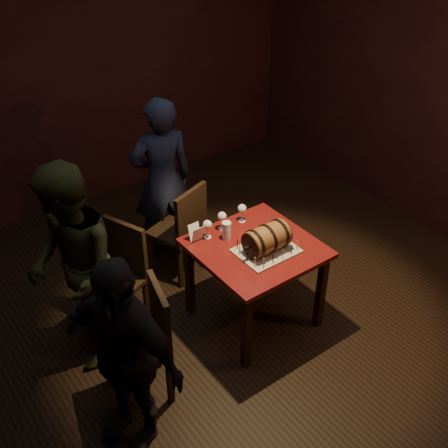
# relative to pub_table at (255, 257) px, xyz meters

# --- Properties ---
(room_shell) EXTENTS (5.04, 5.04, 2.80)m
(room_shell) POSITION_rel_pub_table_xyz_m (-0.17, 0.10, 0.76)
(room_shell) COLOR black
(room_shell) RESTS_ON ground
(pub_table) EXTENTS (0.90, 0.90, 0.75)m
(pub_table) POSITION_rel_pub_table_xyz_m (0.00, 0.00, 0.00)
(pub_table) COLOR #4E0D0D
(pub_table) RESTS_ON ground
(cake_board) EXTENTS (0.45, 0.35, 0.01)m
(cake_board) POSITION_rel_pub_table_xyz_m (0.02, -0.10, 0.12)
(cake_board) COLOR #A89B87
(cake_board) RESTS_ON pub_table
(barrel_cake) EXTENTS (0.39, 0.23, 0.23)m
(barrel_cake) POSITION_rel_pub_table_xyz_m (0.02, -0.10, 0.23)
(barrel_cake) COLOR brown
(barrel_cake) RESTS_ON cake_board
(birthday_candles) EXTENTS (0.40, 0.30, 0.09)m
(birthday_candles) POSITION_rel_pub_table_xyz_m (0.02, -0.10, 0.16)
(birthday_candles) COLOR #E4D488
(birthday_candles) RESTS_ON cake_board
(wine_glass_left) EXTENTS (0.07, 0.07, 0.16)m
(wine_glass_left) POSITION_rel_pub_table_xyz_m (-0.24, 0.31, 0.23)
(wine_glass_left) COLOR silver
(wine_glass_left) RESTS_ON pub_table
(wine_glass_mid) EXTENTS (0.07, 0.07, 0.16)m
(wine_glass_mid) POSITION_rel_pub_table_xyz_m (-0.07, 0.34, 0.23)
(wine_glass_mid) COLOR silver
(wine_glass_mid) RESTS_ON pub_table
(wine_glass_right) EXTENTS (0.07, 0.07, 0.16)m
(wine_glass_right) POSITION_rel_pub_table_xyz_m (0.12, 0.34, 0.23)
(wine_glass_right) COLOR silver
(wine_glass_right) RESTS_ON pub_table
(pint_of_ale) EXTENTS (0.07, 0.07, 0.15)m
(pint_of_ale) POSITION_rel_pub_table_xyz_m (-0.12, 0.22, 0.18)
(pint_of_ale) COLOR silver
(pint_of_ale) RESTS_ON pub_table
(menu_card) EXTENTS (0.10, 0.05, 0.13)m
(menu_card) POSITION_rel_pub_table_xyz_m (-0.32, 0.34, 0.17)
(menu_card) COLOR white
(menu_card) RESTS_ON pub_table
(chair_back) EXTENTS (0.51, 0.51, 0.93)m
(chair_back) POSITION_rel_pub_table_xyz_m (-0.15, 0.83, -0.12)
(chair_back) COLOR black
(chair_back) RESTS_ON ground
(chair_left_rear) EXTENTS (0.52, 0.52, 0.93)m
(chair_left_rear) POSITION_rel_pub_table_xyz_m (-0.88, 0.61, -0.12)
(chair_left_rear) COLOR black
(chair_left_rear) RESTS_ON ground
(chair_left_front) EXTENTS (0.49, 0.49, 0.93)m
(chair_left_front) POSITION_rel_pub_table_xyz_m (-1.06, -0.14, -0.12)
(chair_left_front) COLOR black
(chair_left_front) RESTS_ON ground
(person_back) EXTENTS (0.65, 0.50, 1.58)m
(person_back) POSITION_rel_pub_table_xyz_m (-0.09, 1.25, 0.15)
(person_back) COLOR #1A1F35
(person_back) RESTS_ON ground
(person_left_rear) EXTENTS (0.80, 0.93, 1.64)m
(person_left_rear) POSITION_rel_pub_table_xyz_m (-1.29, 0.48, 0.18)
(person_left_rear) COLOR #2F351A
(person_left_rear) RESTS_ON ground
(person_left_front) EXTENTS (0.67, 0.95, 1.49)m
(person_left_front) POSITION_rel_pub_table_xyz_m (-1.36, -0.39, 0.10)
(person_left_front) COLOR black
(person_left_front) RESTS_ON ground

